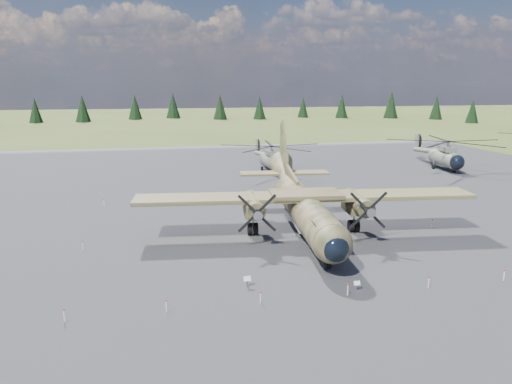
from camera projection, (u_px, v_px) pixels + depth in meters
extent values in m
plane|color=#54632C|center=(271.00, 238.00, 45.98)|extent=(500.00, 500.00, 0.00)
cube|color=slate|center=(249.00, 211.00, 55.53)|extent=(120.00, 120.00, 0.04)
cylinder|color=#30361D|center=(306.00, 211.00, 45.83)|extent=(5.20, 19.65, 3.02)
sphere|color=#30361D|center=(333.00, 244.00, 36.39)|extent=(3.28, 3.28, 2.96)
sphere|color=black|center=(335.00, 247.00, 35.82)|extent=(2.41, 2.41, 2.18)
cube|color=black|center=(327.00, 227.00, 37.89)|extent=(2.34, 1.96, 0.59)
cone|color=#30361D|center=(285.00, 174.00, 57.97)|extent=(3.78, 7.71, 4.55)
cube|color=#999B9E|center=(304.00, 221.00, 47.15)|extent=(2.77, 6.67, 0.54)
cube|color=#2F331B|center=(306.00, 196.00, 46.09)|extent=(31.52, 7.18, 0.38)
cube|color=#30361D|center=(306.00, 194.00, 46.04)|extent=(6.87, 4.59, 0.38)
cylinder|color=#30361D|center=(254.00, 205.00, 45.43)|extent=(2.24, 5.76, 1.62)
cube|color=#30361D|center=(253.00, 210.00, 46.42)|extent=(2.02, 3.83, 0.86)
cone|color=gray|center=(258.00, 215.00, 42.02)|extent=(0.92, 1.06, 0.82)
cylinder|color=black|center=(253.00, 229.00, 46.81)|extent=(1.08, 1.29, 1.19)
cylinder|color=#30361D|center=(357.00, 202.00, 46.38)|extent=(2.24, 5.76, 1.62)
cube|color=#30361D|center=(354.00, 207.00, 47.37)|extent=(2.02, 3.83, 0.86)
cone|color=gray|center=(370.00, 212.00, 42.97)|extent=(0.92, 1.06, 0.82)
cylinder|color=black|center=(354.00, 226.00, 47.76)|extent=(1.08, 1.29, 1.19)
cube|color=#30361D|center=(291.00, 175.00, 53.85)|extent=(1.22, 8.14, 1.81)
cube|color=#2F331B|center=(284.00, 173.00, 58.49)|extent=(10.56, 3.53, 0.24)
cylinder|color=gray|center=(328.00, 253.00, 37.88)|extent=(0.17, 0.17, 0.97)
cylinder|color=black|center=(328.00, 262.00, 38.05)|extent=(0.49, 1.05, 1.01)
cylinder|color=#666A5C|center=(271.00, 161.00, 80.43)|extent=(2.34, 6.47, 2.23)
sphere|color=black|center=(276.00, 165.00, 77.38)|extent=(2.09, 2.09, 2.05)
sphere|color=#666A5C|center=(266.00, 159.00, 83.49)|extent=(2.09, 2.09, 2.05)
cube|color=#666A5C|center=(271.00, 153.00, 79.79)|extent=(1.56, 2.88, 0.67)
cylinder|color=gray|center=(271.00, 149.00, 79.64)|extent=(0.33, 0.33, 0.89)
cylinder|color=#666A5C|center=(261.00, 154.00, 86.61)|extent=(0.88, 7.64, 1.28)
cube|color=#666A5C|center=(257.00, 145.00, 89.56)|extent=(0.22, 1.25, 2.14)
cylinder|color=black|center=(258.00, 145.00, 89.63)|extent=(0.09, 2.32, 2.32)
cylinder|color=black|center=(275.00, 172.00, 78.16)|extent=(0.26, 0.61, 0.61)
cylinder|color=black|center=(262.00, 168.00, 81.46)|extent=(0.28, 0.72, 0.71)
cylinder|color=gray|center=(262.00, 166.00, 81.36)|extent=(0.13, 0.13, 1.29)
cylinder|color=black|center=(276.00, 168.00, 81.99)|extent=(0.28, 0.72, 0.71)
cylinder|color=gray|center=(276.00, 165.00, 81.89)|extent=(0.13, 0.13, 1.29)
cylinder|color=#666A5C|center=(446.00, 159.00, 81.61)|extent=(3.31, 7.61, 2.56)
sphere|color=black|center=(457.00, 162.00, 78.03)|extent=(2.59, 2.59, 2.36)
sphere|color=#666A5C|center=(435.00, 156.00, 85.20)|extent=(2.59, 2.59, 2.36)
cube|color=#666A5C|center=(448.00, 149.00, 80.86)|extent=(2.07, 3.44, 0.77)
cylinder|color=gray|center=(448.00, 144.00, 80.70)|extent=(0.41, 0.41, 1.03)
cylinder|color=#666A5C|center=(425.00, 151.00, 88.86)|extent=(1.75, 8.80, 1.47)
cube|color=#666A5C|center=(417.00, 141.00, 92.32)|extent=(0.37, 1.45, 2.46)
cylinder|color=black|center=(419.00, 141.00, 92.36)|extent=(0.33, 2.66, 2.67)
cylinder|color=black|center=(454.00, 171.00, 78.94)|extent=(0.36, 0.72, 0.70)
cylinder|color=black|center=(433.00, 167.00, 82.97)|extent=(0.39, 0.85, 0.82)
cylinder|color=gray|center=(434.00, 163.00, 82.86)|extent=(0.16, 0.16, 1.49)
cylinder|color=black|center=(449.00, 166.00, 83.27)|extent=(0.39, 0.85, 0.82)
cylinder|color=gray|center=(449.00, 163.00, 83.16)|extent=(0.16, 0.16, 1.49)
cube|color=gray|center=(247.00, 283.00, 34.87)|extent=(0.10, 0.10, 0.64)
cube|color=white|center=(247.00, 279.00, 34.75)|extent=(0.53, 0.27, 0.36)
cube|color=gray|center=(357.00, 286.00, 34.33)|extent=(0.08, 0.08, 0.54)
cube|color=white|center=(357.00, 283.00, 34.23)|extent=(0.44, 0.19, 0.30)
cylinder|color=white|center=(64.00, 316.00, 29.70)|extent=(0.07, 0.07, 0.80)
cylinder|color=red|center=(64.00, 310.00, 29.61)|extent=(0.12, 0.12, 0.10)
cylinder|color=white|center=(166.00, 306.00, 30.94)|extent=(0.07, 0.07, 0.80)
cylinder|color=red|center=(166.00, 300.00, 30.85)|extent=(0.12, 0.12, 0.10)
cylinder|color=white|center=(261.00, 298.00, 32.18)|extent=(0.07, 0.07, 0.80)
cylinder|color=red|center=(261.00, 292.00, 32.10)|extent=(0.12, 0.12, 0.10)
cylinder|color=white|center=(348.00, 290.00, 33.42)|extent=(0.07, 0.07, 0.80)
cylinder|color=red|center=(348.00, 284.00, 33.34)|extent=(0.12, 0.12, 0.10)
cylinder|color=white|center=(429.00, 283.00, 34.66)|extent=(0.07, 0.07, 0.80)
cylinder|color=red|center=(429.00, 277.00, 34.58)|extent=(0.12, 0.12, 0.10)
cylinder|color=white|center=(504.00, 276.00, 35.90)|extent=(0.07, 0.07, 0.80)
cylinder|color=red|center=(505.00, 270.00, 35.82)|extent=(0.12, 0.12, 0.10)
cylinder|color=white|center=(104.00, 203.00, 57.87)|extent=(0.07, 0.07, 0.80)
cylinder|color=red|center=(104.00, 199.00, 57.79)|extent=(0.12, 0.12, 0.10)
cylinder|color=white|center=(174.00, 199.00, 59.52)|extent=(0.07, 0.07, 0.80)
cylinder|color=red|center=(173.00, 196.00, 59.44)|extent=(0.12, 0.12, 0.10)
cylinder|color=white|center=(239.00, 196.00, 61.18)|extent=(0.07, 0.07, 0.80)
cylinder|color=red|center=(239.00, 193.00, 61.09)|extent=(0.12, 0.12, 0.10)
cylinder|color=white|center=(302.00, 193.00, 62.83)|extent=(0.07, 0.07, 0.80)
cylinder|color=red|center=(302.00, 190.00, 62.75)|extent=(0.12, 0.12, 0.10)
cylinder|color=white|center=(361.00, 191.00, 64.49)|extent=(0.07, 0.07, 0.80)
cylinder|color=red|center=(361.00, 187.00, 64.40)|extent=(0.12, 0.12, 0.10)
cylinder|color=white|center=(83.00, 246.00, 42.49)|extent=(0.07, 0.07, 0.80)
cylinder|color=red|center=(82.00, 241.00, 42.40)|extent=(0.12, 0.12, 0.10)
cylinder|color=white|center=(432.00, 223.00, 49.31)|extent=(0.07, 0.07, 0.80)
cylinder|color=red|center=(433.00, 220.00, 49.23)|extent=(0.12, 0.12, 0.10)
cone|color=black|center=(472.00, 111.00, 179.58)|extent=(4.70, 4.70, 8.40)
cone|color=black|center=(436.00, 107.00, 197.80)|extent=(5.25, 5.25, 9.38)
cone|color=black|center=(391.00, 105.00, 204.83)|extent=(6.15, 6.15, 10.98)
cone|color=black|center=(342.00, 106.00, 206.02)|extent=(5.43, 5.43, 9.70)
cone|color=black|center=(303.00, 107.00, 209.55)|extent=(4.76, 4.76, 8.50)
cone|color=black|center=(260.00, 108.00, 198.78)|extent=(5.11, 5.11, 9.13)
cone|color=black|center=(220.00, 107.00, 197.89)|extent=(5.51, 5.51, 9.84)
cone|color=black|center=(173.00, 105.00, 205.21)|extent=(5.78, 5.78, 10.32)
cone|color=black|center=(135.00, 107.00, 197.36)|extent=(5.44, 5.44, 9.72)
cone|color=black|center=(82.00, 108.00, 184.29)|extent=(5.55, 5.55, 9.92)
cone|color=black|center=(35.00, 110.00, 180.31)|extent=(4.98, 4.98, 8.90)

